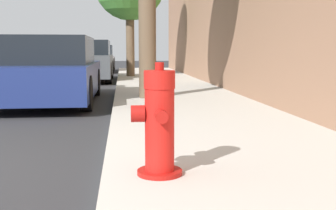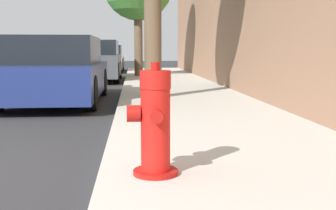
{
  "view_description": "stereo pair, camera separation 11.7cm",
  "coord_description": "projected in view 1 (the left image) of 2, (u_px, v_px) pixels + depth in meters",
  "views": [
    {
      "loc": [
        2.36,
        -3.33,
        1.1
      ],
      "look_at": [
        2.84,
        1.1,
        0.52
      ],
      "focal_mm": 45.0,
      "sensor_mm": 36.0,
      "label": 1
    },
    {
      "loc": [
        2.48,
        -3.34,
        1.1
      ],
      "look_at": [
        2.84,
        1.1,
        0.52
      ],
      "focal_mm": 45.0,
      "sensor_mm": 36.0,
      "label": 2
    }
  ],
  "objects": [
    {
      "name": "sidewalk_slab",
      "position": [
        266.0,
        174.0,
        3.54
      ],
      "size": [
        2.74,
        40.0,
        0.13
      ],
      "color": "beige",
      "rests_on": "ground_plane"
    },
    {
      "name": "parked_car_near",
      "position": [
        50.0,
        71.0,
        8.72
      ],
      "size": [
        1.89,
        4.31,
        1.37
      ],
      "color": "navy",
      "rests_on": "ground_plane"
    },
    {
      "name": "parked_car_far",
      "position": [
        96.0,
        59.0,
        21.26
      ],
      "size": [
        1.8,
        4.07,
        1.34
      ],
      "color": "silver",
      "rests_on": "ground_plane"
    },
    {
      "name": "parked_car_mid",
      "position": [
        86.0,
        61.0,
        14.85
      ],
      "size": [
        1.86,
        4.0,
        1.44
      ],
      "color": "#4C5156",
      "rests_on": "ground_plane"
    },
    {
      "name": "fire_hydrant",
      "position": [
        159.0,
        124.0,
        3.28
      ],
      "size": [
        0.4,
        0.41,
        0.88
      ],
      "color": "#A91511",
      "rests_on": "sidewalk_slab"
    }
  ]
}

